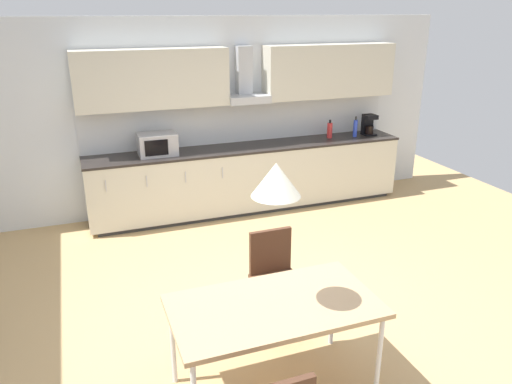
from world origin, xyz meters
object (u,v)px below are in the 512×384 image
Objects in this scene: microwave at (157,144)px; coffee_maker at (368,125)px; bottle_red at (330,130)px; pendant_lamp at (276,180)px; chair_far_right at (274,270)px; dining_table at (274,310)px; bottle_blue at (355,128)px.

coffee_maker reaches higher than microwave.
microwave is 1.83× the size of bottle_red.
coffee_maker is 4.59m from pendant_lamp.
microwave is 3.12m from coffee_maker.
microwave is at bearing -179.52° from coffee_maker.
chair_far_right is at bearing -125.92° from bottle_red.
pendant_lamp reaches higher than microwave.
dining_table is 0.96m from pendant_lamp.
dining_table is at bearing -86.87° from microwave.
pendant_lamp is at bearing -130.07° from coffee_maker.
pendant_lamp reaches higher than bottle_red.
bottle_red is at bearing 170.47° from bottle_blue.
coffee_maker is 0.25m from bottle_blue.
bottle_red reaches higher than chair_far_right.
bottle_blue is (-0.25, -0.04, -0.02)m from coffee_maker.
dining_table is 1.66× the size of chair_far_right.
bottle_blue reaches higher than bottle_red.
bottle_blue is 0.93× the size of pendant_lamp.
bottle_blue is at bearing -0.36° from microwave.
bottle_red is 0.18× the size of dining_table.
microwave is at bearing 179.64° from bottle_blue.
coffee_maker is at bearing -1.80° from bottle_red.
coffee_maker is 0.63m from bottle_red.
microwave is 1.62× the size of bottle_blue.
bottle_red is at bearing 56.73° from pendant_lamp.
chair_far_right is (-2.61, -2.71, -0.52)m from coffee_maker.
coffee_maker is at bearing 49.93° from pendant_lamp.
chair_far_right is (-2.36, -2.66, -0.50)m from bottle_blue.
microwave is 2.87m from bottle_blue.
dining_table is (0.19, -3.46, -0.35)m from microwave.
coffee_maker is 3.79m from chair_far_right.
chair_far_right is at bearing -79.17° from microwave.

